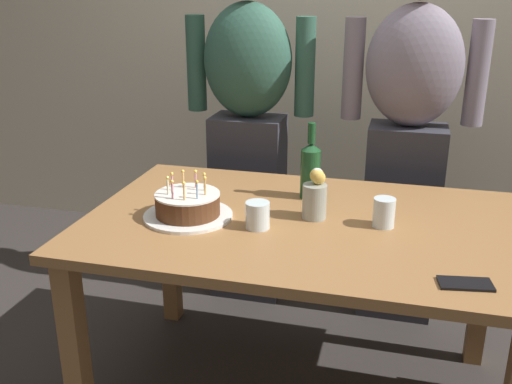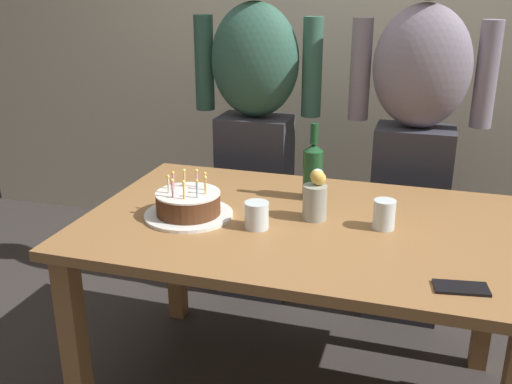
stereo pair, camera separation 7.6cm
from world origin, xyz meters
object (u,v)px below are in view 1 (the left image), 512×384
person_woman_cardigan (408,136)px  person_man_bearded (248,126)px  water_glass_near (384,213)px  wine_bottle (310,169)px  birthday_cake (188,206)px  water_glass_far (258,215)px  flower_vase (315,195)px  cell_phone (465,284)px

person_woman_cardigan → person_man_bearded: bearing=0.0°
water_glass_near → wine_bottle: wine_bottle is taller
birthday_cake → water_glass_far: (0.26, -0.03, 0.00)m
water_glass_near → water_glass_far: size_ratio=1.10×
flower_vase → person_woman_cardigan: person_woman_cardigan is taller
person_man_bearded → flower_vase: bearing=121.4°
wine_bottle → flower_vase: 0.20m
water_glass_near → person_man_bearded: (-0.67, 0.74, 0.08)m
water_glass_near → water_glass_far: (-0.41, -0.12, -0.00)m
birthday_cake → wine_bottle: bearing=38.9°
birthday_cake → wine_bottle: size_ratio=1.07×
birthday_cake → flower_vase: size_ratio=1.74×
flower_vase → person_man_bearded: (-0.44, 0.72, 0.05)m
birthday_cake → water_glass_near: size_ratio=3.13×
water_glass_far → flower_vase: bearing=38.5°
birthday_cake → cell_phone: birthday_cake is taller
water_glass_near → person_woman_cardigan: size_ratio=0.06×
birthday_cake → person_woman_cardigan: (0.73, 0.83, 0.09)m
cell_phone → water_glass_near: bearing=115.0°
cell_phone → wine_bottle: bearing=123.8°
person_man_bearded → person_woman_cardigan: same height
cell_phone → person_woman_cardigan: bearing=90.3°
person_woman_cardigan → water_glass_far: bearing=61.3°
water_glass_far → person_man_bearded: 0.90m
water_glass_near → wine_bottle: size_ratio=0.34×
wine_bottle → person_man_bearded: size_ratio=0.18×
water_glass_near → wine_bottle: 0.36m
wine_bottle → cell_phone: (0.53, -0.57, -0.11)m
birthday_cake → wine_bottle: 0.49m
person_woman_cardigan → water_glass_near: bearing=85.3°
water_glass_near → person_woman_cardigan: (0.06, 0.74, 0.08)m
flower_vase → person_woman_cardigan: size_ratio=0.11×
wine_bottle → person_woman_cardigan: bearing=56.4°
cell_phone → person_man_bearded: person_man_bearded is taller
birthday_cake → flower_vase: 0.45m
cell_phone → flower_vase: (-0.48, 0.37, 0.08)m
flower_vase → person_man_bearded: size_ratio=0.11×
birthday_cake → cell_phone: 0.94m
water_glass_far → person_woman_cardigan: bearing=61.3°
wine_bottle → flower_vase: (0.05, -0.20, -0.03)m
birthday_cake → person_man_bearded: bearing=90.6°
wine_bottle → cell_phone: wine_bottle is taller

